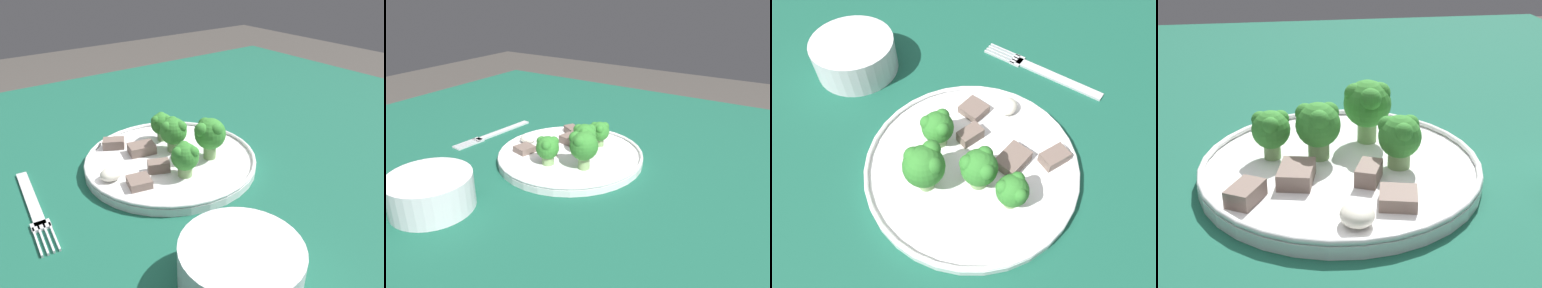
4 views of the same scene
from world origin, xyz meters
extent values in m
cube|color=#195642|center=(0.00, 0.00, 0.71)|extent=(1.37, 1.10, 0.03)
cylinder|color=brown|center=(0.63, -0.49, 0.35)|extent=(0.06, 0.06, 0.69)
cylinder|color=white|center=(0.05, 0.00, 0.73)|extent=(0.28, 0.28, 0.01)
torus|color=white|center=(0.05, 0.00, 0.74)|extent=(0.28, 0.28, 0.01)
cube|color=silver|center=(0.27, -0.04, 0.72)|extent=(0.03, 0.15, 0.00)
cube|color=silver|center=(0.27, 0.03, 0.72)|extent=(0.03, 0.02, 0.00)
cube|color=silver|center=(0.29, 0.06, 0.72)|extent=(0.01, 0.06, 0.00)
cube|color=silver|center=(0.28, 0.06, 0.72)|extent=(0.01, 0.06, 0.00)
cube|color=silver|center=(0.27, 0.06, 0.72)|extent=(0.01, 0.06, 0.00)
cube|color=silver|center=(0.27, 0.06, 0.72)|extent=(0.01, 0.06, 0.00)
cylinder|color=silver|center=(0.14, 0.25, 0.75)|extent=(0.13, 0.13, 0.05)
cylinder|color=silver|center=(0.14, 0.25, 0.74)|extent=(0.11, 0.11, 0.04)
cylinder|color=#7FA866|center=(0.03, -0.02, 0.74)|extent=(0.02, 0.02, 0.02)
sphere|color=#337F2D|center=(0.03, -0.02, 0.77)|extent=(0.05, 0.05, 0.05)
sphere|color=#337F2D|center=(0.05, -0.02, 0.78)|extent=(0.02, 0.02, 0.02)
sphere|color=#337F2D|center=(0.03, -0.01, 0.78)|extent=(0.02, 0.02, 0.02)
sphere|color=#337F2D|center=(0.03, -0.03, 0.78)|extent=(0.02, 0.02, 0.02)
cylinder|color=#7FA866|center=(0.06, 0.06, 0.74)|extent=(0.02, 0.02, 0.02)
sphere|color=#337F2D|center=(0.06, 0.06, 0.77)|extent=(0.04, 0.04, 0.04)
sphere|color=#337F2D|center=(0.08, 0.06, 0.78)|extent=(0.02, 0.02, 0.02)
sphere|color=#337F2D|center=(0.06, 0.07, 0.78)|extent=(0.02, 0.02, 0.02)
sphere|color=#337F2D|center=(0.06, 0.05, 0.78)|extent=(0.02, 0.02, 0.02)
cylinder|color=#7FA866|center=(0.03, -0.07, 0.74)|extent=(0.02, 0.02, 0.02)
sphere|color=#337F2D|center=(0.03, -0.07, 0.76)|extent=(0.04, 0.04, 0.04)
sphere|color=#337F2D|center=(0.04, -0.07, 0.77)|extent=(0.02, 0.02, 0.02)
sphere|color=#337F2D|center=(0.02, -0.06, 0.77)|extent=(0.02, 0.02, 0.02)
sphere|color=#337F2D|center=(0.02, -0.08, 0.77)|extent=(0.02, 0.02, 0.02)
cylinder|color=#7FA866|center=(0.00, 0.04, 0.75)|extent=(0.02, 0.02, 0.03)
sphere|color=#337F2D|center=(0.00, 0.04, 0.78)|extent=(0.05, 0.05, 0.05)
sphere|color=#337F2D|center=(0.02, 0.04, 0.79)|extent=(0.02, 0.02, 0.02)
sphere|color=#337F2D|center=(0.00, 0.05, 0.79)|extent=(0.02, 0.02, 0.02)
sphere|color=#337F2D|center=(0.00, 0.02, 0.79)|extent=(0.02, 0.02, 0.02)
cube|color=#756056|center=(0.13, 0.04, 0.74)|extent=(0.04, 0.04, 0.01)
cube|color=#756056|center=(0.09, 0.02, 0.74)|extent=(0.04, 0.03, 0.02)
cube|color=#756056|center=(0.08, -0.04, 0.74)|extent=(0.05, 0.04, 0.02)
cube|color=#756056|center=(0.11, -0.09, 0.74)|extent=(0.04, 0.04, 0.02)
ellipsoid|color=silver|center=(0.16, 0.00, 0.74)|extent=(0.03, 0.03, 0.02)
camera|label=1|loc=(0.34, 0.45, 1.04)|focal=35.00mm
camera|label=2|loc=(-0.32, 0.54, 1.04)|focal=35.00mm
camera|label=3|loc=(-0.18, -0.12, 1.15)|focal=35.00mm
camera|label=4|loc=(0.52, -0.06, 0.98)|focal=50.00mm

